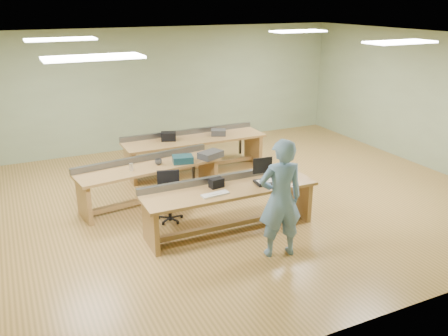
{
  "coord_description": "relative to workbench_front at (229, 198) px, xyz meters",
  "views": [
    {
      "loc": [
        -3.58,
        -7.54,
        3.66
      ],
      "look_at": [
        -0.3,
        -0.6,
        0.9
      ],
      "focal_mm": 38.0,
      "sensor_mm": 36.0,
      "label": 1
    }
  ],
  "objects": [
    {
      "name": "floor",
      "position": [
        0.45,
        1.12,
        -0.56
      ],
      "size": [
        10.0,
        10.0,
        0.0
      ],
      "primitive_type": "plane",
      "color": "#A5793E",
      "rests_on": "ground"
    },
    {
      "name": "ceiling",
      "position": [
        0.45,
        1.12,
        2.44
      ],
      "size": [
        10.0,
        10.0,
        0.0
      ],
      "primitive_type": "plane",
      "color": "silver",
      "rests_on": "wall_back"
    },
    {
      "name": "wall_back",
      "position": [
        0.45,
        5.12,
        0.94
      ],
      "size": [
        10.0,
        0.04,
        3.0
      ],
      "primitive_type": "cube",
      "color": "gray",
      "rests_on": "floor"
    },
    {
      "name": "wall_front",
      "position": [
        0.45,
        -2.88,
        0.94
      ],
      "size": [
        10.0,
        0.04,
        3.0
      ],
      "primitive_type": "cube",
      "color": "gray",
      "rests_on": "floor"
    },
    {
      "name": "wall_right",
      "position": [
        5.45,
        1.12,
        0.94
      ],
      "size": [
        0.04,
        8.0,
        3.0
      ],
      "primitive_type": "cube",
      "color": "gray",
      "rests_on": "floor"
    },
    {
      "name": "fluor_panels",
      "position": [
        0.45,
        1.12,
        2.41
      ],
      "size": [
        6.2,
        3.5,
        0.03
      ],
      "color": "white",
      "rests_on": "ceiling"
    },
    {
      "name": "workbench_front",
      "position": [
        0.0,
        0.0,
        0.0
      ],
      "size": [
        2.91,
        0.79,
        0.86
      ],
      "rotation": [
        0.0,
        0.0,
        -0.0
      ],
      "color": "#9E7342",
      "rests_on": "floor"
    },
    {
      "name": "workbench_mid",
      "position": [
        -0.87,
        1.62,
        -0.0
      ],
      "size": [
        2.79,
        1.09,
        0.86
      ],
      "rotation": [
        0.0,
        0.0,
        0.14
      ],
      "color": "#9E7342",
      "rests_on": "floor"
    },
    {
      "name": "workbench_back",
      "position": [
        0.57,
        2.94,
        0.01
      ],
      "size": [
        3.15,
        0.85,
        0.86
      ],
      "rotation": [
        0.0,
        0.0,
        0.0
      ],
      "color": "#9E7342",
      "rests_on": "floor"
    },
    {
      "name": "person",
      "position": [
        0.32,
        -1.06,
        0.35
      ],
      "size": [
        0.74,
        0.56,
        1.82
      ],
      "primitive_type": "imported",
      "rotation": [
        0.0,
        0.0,
        2.94
      ],
      "color": "#6487A4",
      "rests_on": "floor"
    },
    {
      "name": "laptop_base",
      "position": [
        0.63,
        -0.09,
        0.21
      ],
      "size": [
        0.37,
        0.31,
        0.04
      ],
      "primitive_type": "cube",
      "rotation": [
        0.0,
        0.0,
        -0.09
      ],
      "color": "black",
      "rests_on": "workbench_front"
    },
    {
      "name": "laptop_screen",
      "position": [
        0.64,
        0.04,
        0.46
      ],
      "size": [
        0.35,
        0.05,
        0.27
      ],
      "primitive_type": "cube",
      "rotation": [
        0.0,
        0.0,
        -0.09
      ],
      "color": "black",
      "rests_on": "laptop_base"
    },
    {
      "name": "keyboard",
      "position": [
        -0.33,
        -0.19,
        0.21
      ],
      "size": [
        0.46,
        0.19,
        0.03
      ],
      "primitive_type": "cube",
      "rotation": [
        0.0,
        0.0,
        0.08
      ],
      "color": "beige",
      "rests_on": "workbench_front"
    },
    {
      "name": "trackball_mouse",
      "position": [
        1.1,
        -0.16,
        0.23
      ],
      "size": [
        0.15,
        0.17,
        0.07
      ],
      "primitive_type": "ellipsoid",
      "rotation": [
        0.0,
        0.0,
        -0.07
      ],
      "color": "white",
      "rests_on": "workbench_front"
    },
    {
      "name": "camera_bag",
      "position": [
        -0.18,
        0.1,
        0.27
      ],
      "size": [
        0.24,
        0.17,
        0.15
      ],
      "primitive_type": "cube",
      "rotation": [
        0.0,
        0.0,
        0.13
      ],
      "color": "black",
      "rests_on": "workbench_front"
    },
    {
      "name": "task_chair",
      "position": [
        -0.77,
        0.78,
        -0.24
      ],
      "size": [
        0.57,
        0.57,
        0.86
      ],
      "rotation": [
        0.0,
        0.0,
        -0.28
      ],
      "color": "black",
      "rests_on": "floor"
    },
    {
      "name": "parts_bin_teal",
      "position": [
        -0.24,
        1.49,
        0.26
      ],
      "size": [
        0.42,
        0.35,
        0.13
      ],
      "primitive_type": "cube",
      "rotation": [
        0.0,
        0.0,
        -0.21
      ],
      "color": "#143741",
      "rests_on": "workbench_mid"
    },
    {
      "name": "parts_bin_grey",
      "position": [
        0.35,
        1.52,
        0.25
      ],
      "size": [
        0.53,
        0.44,
        0.12
      ],
      "primitive_type": "cube",
      "rotation": [
        0.0,
        0.0,
        0.4
      ],
      "color": "#363638",
      "rests_on": "workbench_mid"
    },
    {
      "name": "mug",
      "position": [
        -0.69,
        1.57,
        0.25
      ],
      "size": [
        0.17,
        0.17,
        0.11
      ],
      "primitive_type": "imported",
      "rotation": [
        0.0,
        0.0,
        0.31
      ],
      "color": "#363638",
      "rests_on": "workbench_mid"
    },
    {
      "name": "drinks_can",
      "position": [
        -1.23,
        1.47,
        0.26
      ],
      "size": [
        0.08,
        0.08,
        0.13
      ],
      "primitive_type": "cylinder",
      "rotation": [
        0.0,
        0.0,
        -0.06
      ],
      "color": "silver",
      "rests_on": "workbench_mid"
    },
    {
      "name": "storage_box_back",
      "position": [
        0.0,
        3.0,
        0.28
      ],
      "size": [
        0.37,
        0.32,
        0.18
      ],
      "primitive_type": "cube",
      "rotation": [
        0.0,
        0.0,
        -0.34
      ],
      "color": "black",
      "rests_on": "workbench_back"
    },
    {
      "name": "tray_back",
      "position": [
        1.15,
        2.9,
        0.26
      ],
      "size": [
        0.39,
        0.35,
        0.13
      ],
      "primitive_type": "cube",
      "rotation": [
        0.0,
        0.0,
        -0.43
      ],
      "color": "#363638",
      "rests_on": "workbench_back"
    }
  ]
}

